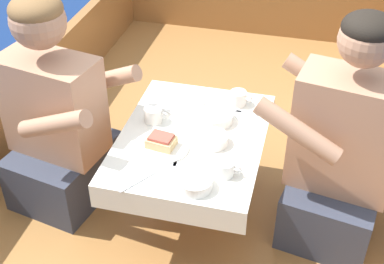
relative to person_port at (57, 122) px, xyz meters
The scene contains 20 objects.
ground_plane 0.91m from the person_port, ahead, with size 60.00×60.00×0.00m, color navy.
boat_deck 0.80m from the person_port, ahead, with size 1.96×3.77×0.30m, color #9E6B38.
bow_coaming 1.99m from the person_port, 72.77° to the left, with size 1.84×0.06×0.44m, color #936033.
cockpit_table 0.59m from the person_port, ahead, with size 0.58×0.76×0.42m.
person_port is the anchor object (origin of this frame).
person_starboard 1.18m from the person_port, ahead, with size 0.57×0.52×0.99m.
plate_sandwich 0.50m from the person_port, 10.40° to the right, with size 0.22×0.22×0.01m.
plate_bread 0.54m from the person_port, 25.41° to the left, with size 0.20×0.20×0.01m.
sandwich 0.50m from the person_port, 10.40° to the right, with size 0.12×0.10×0.05m.
bowl_port_near 0.73m from the person_port, 22.71° to the right, with size 0.13×0.13×0.04m.
bowl_starboard_near 0.67m from the person_port, 11.84° to the left, with size 0.14×0.14×0.04m.
bowl_center_far 0.68m from the person_port, ahead, with size 0.12×0.12×0.04m.
coffee_cup_port 0.42m from the person_port, 10.33° to the left, with size 0.10×0.07×0.07m.
coffee_cup_starboard 0.78m from the person_port, 21.53° to the left, with size 0.10×0.07×0.06m.
coffee_cup_center 0.79m from the person_port, 13.78° to the right, with size 0.09×0.07×0.06m.
utensil_knife_starboard 0.56m from the person_port, 32.87° to the right, with size 0.10×0.15×0.00m.
utensil_knife_port 0.53m from the person_port, ahead, with size 0.11×0.14×0.00m.
utensil_fork_starboard 0.62m from the person_port, 21.47° to the right, with size 0.03×0.17×0.00m.
utensil_spoon_starboard 0.76m from the person_port, 14.88° to the left, with size 0.11×0.15×0.01m.
utensil_fork_port 0.82m from the person_port, 15.99° to the left, with size 0.17×0.03×0.00m.
Camera 1 is at (0.42, -1.70, 2.01)m, focal length 50.00 mm.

